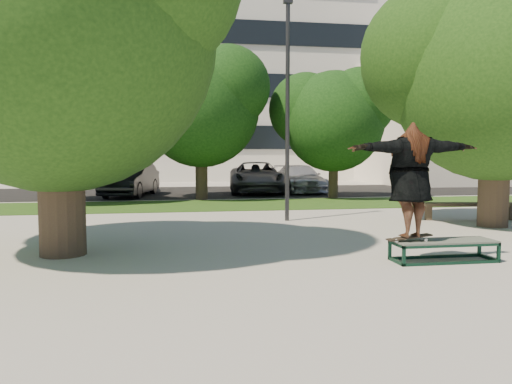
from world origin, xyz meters
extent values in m
plane|color=#AAA79D|center=(0.00, 0.00, 0.00)|extent=(120.00, 120.00, 0.00)
cube|color=#1E4814|center=(1.00, 9.50, 0.01)|extent=(30.00, 4.00, 0.02)
cube|color=black|center=(0.00, 16.00, 0.01)|extent=(40.00, 8.00, 0.01)
cylinder|color=#38281E|center=(-4.20, 1.00, 1.60)|extent=(0.84, 0.84, 3.20)
sphere|color=#193A10|center=(-4.20, 1.00, 4.07)|extent=(5.80, 5.80, 5.80)
cylinder|color=#38281E|center=(6.00, 3.00, 1.50)|extent=(0.76, 0.76, 3.00)
sphere|color=#193A10|center=(6.00, 3.00, 3.78)|extent=(5.20, 5.20, 5.20)
sphere|color=#193A10|center=(4.70, 3.78, 4.43)|extent=(3.90, 3.90, 3.90)
cylinder|color=#38281E|center=(-6.50, 11.00, 1.40)|extent=(0.44, 0.44, 2.80)
sphere|color=black|center=(-6.50, 11.00, 3.46)|extent=(4.40, 4.40, 4.40)
sphere|color=black|center=(-7.60, 11.66, 4.01)|extent=(3.30, 3.30, 3.30)
sphere|color=black|center=(-5.51, 10.56, 4.23)|extent=(3.08, 3.08, 3.08)
cylinder|color=#38281E|center=(-1.00, 12.00, 1.50)|extent=(0.50, 0.50, 3.00)
sphere|color=black|center=(-1.00, 12.00, 3.72)|extent=(4.80, 4.80, 4.80)
sphere|color=black|center=(-2.20, 12.72, 4.32)|extent=(3.60, 3.60, 3.60)
sphere|color=black|center=(0.08, 11.52, 4.56)|extent=(3.36, 3.36, 3.36)
cylinder|color=#38281E|center=(4.50, 11.50, 1.30)|extent=(0.40, 0.40, 2.60)
sphere|color=black|center=(4.50, 11.50, 3.23)|extent=(4.20, 4.20, 4.20)
sphere|color=black|center=(3.45, 12.13, 3.75)|extent=(3.15, 3.15, 3.15)
sphere|color=black|center=(5.45, 11.08, 3.96)|extent=(2.94, 2.94, 2.94)
cylinder|color=#2D2D30|center=(1.00, 5.00, 3.00)|extent=(0.12, 0.12, 6.00)
cube|color=#2D2D30|center=(1.00, 5.00, 6.05)|extent=(0.25, 0.15, 0.12)
cube|color=silver|center=(-2.00, 32.00, 8.00)|extent=(30.00, 14.00, 16.00)
cube|color=black|center=(-2.00, 24.94, 3.00)|extent=(27.60, 0.12, 1.60)
cube|color=black|center=(-2.00, 24.94, 6.50)|extent=(27.60, 0.12, 1.60)
cube|color=black|center=(-2.00, 24.94, 10.00)|extent=(27.60, 0.12, 1.60)
cube|color=silver|center=(18.00, 22.00, 4.00)|extent=(15.00, 10.00, 8.00)
cube|color=#475147|center=(2.50, -0.67, 0.36)|extent=(1.80, 0.60, 0.03)
cylinder|color=white|center=(1.58, -0.75, 0.40)|extent=(0.06, 0.03, 0.06)
cylinder|color=white|center=(1.58, -0.59, 0.40)|extent=(0.06, 0.03, 0.06)
cylinder|color=white|center=(2.12, -0.75, 0.40)|extent=(0.06, 0.03, 0.06)
cylinder|color=white|center=(2.12, -0.59, 0.40)|extent=(0.06, 0.03, 0.06)
cube|color=black|center=(1.85, -0.67, 0.44)|extent=(0.78, 0.20, 0.10)
imported|color=brown|center=(1.85, -0.67, 1.44)|extent=(2.46, 0.85, 1.97)
cube|color=#483B2B|center=(4.99, 4.44, 0.22)|extent=(0.18, 0.18, 0.43)
cube|color=#483B2B|center=(7.33, 4.07, 0.22)|extent=(0.18, 0.18, 0.43)
cube|color=#483B2B|center=(6.16, 4.25, 0.45)|extent=(3.26, 0.93, 0.09)
imported|color=#A8A8AD|center=(-4.17, 16.50, 0.78)|extent=(1.97, 4.62, 1.56)
imported|color=black|center=(-4.03, 14.03, 0.73)|extent=(2.43, 4.68, 1.47)
imported|color=#504F54|center=(1.81, 15.13, 0.75)|extent=(3.01, 5.61, 1.50)
imported|color=silver|center=(3.99, 15.20, 0.66)|extent=(1.98, 4.61, 1.32)
camera|label=1|loc=(-2.17, -8.65, 1.88)|focal=35.00mm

